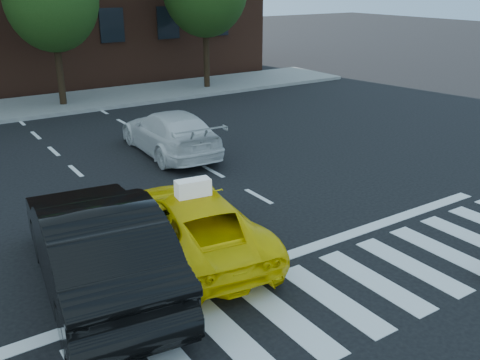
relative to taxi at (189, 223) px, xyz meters
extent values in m
plane|color=black|center=(1.21, -2.80, -0.64)|extent=(120.00, 120.00, 0.00)
cube|color=silver|center=(1.21, -2.80, -0.63)|extent=(13.00, 2.40, 0.01)
cube|color=silver|center=(1.21, -1.20, -0.63)|extent=(12.00, 0.30, 0.01)
cube|color=slate|center=(1.21, 14.70, -0.56)|extent=(30.00, 4.00, 0.15)
cylinder|color=black|center=(1.71, 14.20, 1.14)|extent=(0.28, 0.28, 3.55)
cylinder|color=black|center=(8.71, 14.20, 1.29)|extent=(0.28, 0.28, 3.85)
imported|color=#FFDB05|center=(0.00, 0.00, 0.00)|extent=(2.72, 4.83, 1.27)
imported|color=black|center=(-1.93, -0.29, 0.22)|extent=(2.46, 5.38, 1.71)
imported|color=silver|center=(2.61, 6.02, 0.03)|extent=(2.13, 4.68, 1.33)
cube|color=white|center=(0.00, -0.20, 0.80)|extent=(0.68, 0.37, 0.32)
camera|label=1|loc=(-4.40, -8.39, 4.44)|focal=40.00mm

